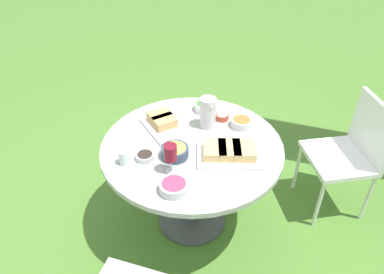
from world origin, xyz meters
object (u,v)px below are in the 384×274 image
chair_near_right (351,149)px  wine_glass (170,153)px  water_pitcher (208,112)px  dining_table (192,158)px

chair_near_right → wine_glass: 1.35m
chair_near_right → water_pitcher: bearing=-113.4°
water_pitcher → wine_glass: bearing=-48.6°
water_pitcher → wine_glass: (0.33, -0.38, 0.03)m
water_pitcher → chair_near_right: bearing=66.6°
wine_glass → water_pitcher: bearing=131.4°
dining_table → chair_near_right: 1.14m
water_pitcher → wine_glass: water_pitcher is taller
dining_table → chair_near_right: (0.25, 1.11, -0.07)m
chair_near_right → water_pitcher: 1.05m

